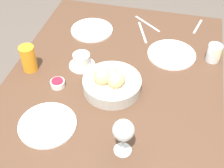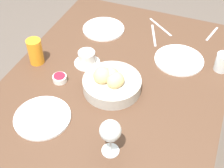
{
  "view_description": "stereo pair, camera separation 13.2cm",
  "coord_description": "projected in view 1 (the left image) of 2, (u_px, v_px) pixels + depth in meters",
  "views": [
    {
      "loc": [
        1.0,
        0.23,
        1.71
      ],
      "look_at": [
        0.07,
        0.01,
        0.8
      ],
      "focal_mm": 50.0,
      "sensor_mm": 36.0,
      "label": 1
    },
    {
      "loc": [
        0.96,
        0.36,
        1.71
      ],
      "look_at": [
        0.07,
        0.01,
        0.8
      ],
      "focal_mm": 50.0,
      "sensor_mm": 36.0,
      "label": 2
    }
  ],
  "objects": [
    {
      "name": "plate_near_left",
      "position": [
        92.0,
        30.0,
        1.66
      ],
      "size": [
        0.22,
        0.22,
        0.01
      ],
      "color": "white",
      "rests_on": "dining_table"
    },
    {
      "name": "plate_far_center",
      "position": [
        172.0,
        54.0,
        1.51
      ],
      "size": [
        0.23,
        0.23,
        0.01
      ],
      "color": "white",
      "rests_on": "dining_table"
    },
    {
      "name": "bread_basket",
      "position": [
        112.0,
        83.0,
        1.31
      ],
      "size": [
        0.25,
        0.25,
        0.12
      ],
      "color": "#B2ADA3",
      "rests_on": "dining_table"
    },
    {
      "name": "knife_silver",
      "position": [
        147.0,
        24.0,
        1.71
      ],
      "size": [
        0.13,
        0.16,
        0.0
      ],
      "color": "#B7B7BC",
      "rests_on": "dining_table"
    },
    {
      "name": "wine_glass",
      "position": [
        123.0,
        131.0,
        1.04
      ],
      "size": [
        0.08,
        0.08,
        0.16
      ],
      "color": "silver",
      "rests_on": "dining_table"
    },
    {
      "name": "plate_near_right",
      "position": [
        47.0,
        125.0,
        1.2
      ],
      "size": [
        0.22,
        0.22,
        0.01
      ],
      "color": "white",
      "rests_on": "dining_table"
    },
    {
      "name": "water_tumbler",
      "position": [
        214.0,
        53.0,
        1.46
      ],
      "size": [
        0.07,
        0.07,
        0.09
      ],
      "color": "silver",
      "rests_on": "dining_table"
    },
    {
      "name": "coffee_cup",
      "position": [
        82.0,
        61.0,
        1.43
      ],
      "size": [
        0.12,
        0.12,
        0.07
      ],
      "color": "white",
      "rests_on": "dining_table"
    },
    {
      "name": "dining_table",
      "position": [
        114.0,
        94.0,
        1.47
      ],
      "size": [
        1.24,
        0.95,
        0.77
      ],
      "color": "#4C3323",
      "rests_on": "ground_plane"
    },
    {
      "name": "spoon_coffee",
      "position": [
        198.0,
        26.0,
        1.69
      ],
      "size": [
        0.14,
        0.05,
        0.0
      ],
      "color": "#B7B7BC",
      "rests_on": "dining_table"
    },
    {
      "name": "fork_silver",
      "position": [
        142.0,
        32.0,
        1.65
      ],
      "size": [
        0.18,
        0.08,
        0.0
      ],
      "color": "#B7B7BC",
      "rests_on": "dining_table"
    },
    {
      "name": "jam_bowl_berry",
      "position": [
        58.0,
        83.0,
        1.35
      ],
      "size": [
        0.06,
        0.06,
        0.03
      ],
      "color": "white",
      "rests_on": "dining_table"
    },
    {
      "name": "juice_glass",
      "position": [
        28.0,
        58.0,
        1.4
      ],
      "size": [
        0.07,
        0.07,
        0.12
      ],
      "color": "orange",
      "rests_on": "dining_table"
    }
  ]
}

